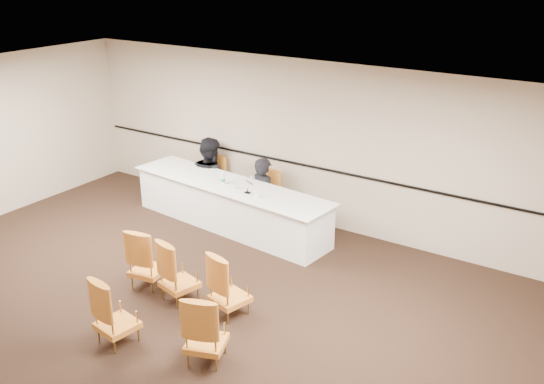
{
  "coord_description": "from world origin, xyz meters",
  "views": [
    {
      "loc": [
        5.2,
        -5.07,
        4.68
      ],
      "look_at": [
        0.17,
        2.6,
        1.06
      ],
      "focal_mm": 40.0,
      "sensor_mm": 36.0,
      "label": 1
    }
  ],
  "objects_px": {
    "panelist_main": "(264,201)",
    "panelist_main_chair": "(264,196)",
    "microphone": "(247,185)",
    "aud_chair_back_mid": "(116,310)",
    "panelist_second_chair": "(211,180)",
    "aud_chair_front_mid": "(179,270)",
    "water_bottle": "(223,177)",
    "panelist_second": "(211,183)",
    "aud_chair_front_left": "(147,257)",
    "panel_table": "(230,205)",
    "drinking_glass": "(235,186)",
    "aud_chair_back_right": "(206,327)",
    "aud_chair_front_right": "(230,284)",
    "coffee_cup": "(256,194)"
  },
  "relations": [
    {
      "from": "panelist_second",
      "to": "aud_chair_back_mid",
      "type": "height_order",
      "value": "panelist_second"
    },
    {
      "from": "panelist_second",
      "to": "aud_chair_back_mid",
      "type": "distance_m",
      "value": 4.77
    },
    {
      "from": "panelist_main",
      "to": "aud_chair_front_mid",
      "type": "relative_size",
      "value": 1.77
    },
    {
      "from": "aud_chair_front_mid",
      "to": "aud_chair_front_right",
      "type": "relative_size",
      "value": 1.0
    },
    {
      "from": "panelist_second_chair",
      "to": "aud_chair_front_right",
      "type": "xyz_separation_m",
      "value": [
        2.75,
        -3.05,
        0.0
      ]
    },
    {
      "from": "panel_table",
      "to": "panelist_main_chair",
      "type": "bearing_deg",
      "value": 63.22
    },
    {
      "from": "panelist_main_chair",
      "to": "aud_chair_back_right",
      "type": "bearing_deg",
      "value": -59.85
    },
    {
      "from": "panelist_main",
      "to": "aud_chair_back_right",
      "type": "height_order",
      "value": "panelist_main"
    },
    {
      "from": "panel_table",
      "to": "drinking_glass",
      "type": "distance_m",
      "value": 0.52
    },
    {
      "from": "water_bottle",
      "to": "aud_chair_back_mid",
      "type": "xyz_separation_m",
      "value": [
        1.05,
        -3.61,
        -0.48
      ]
    },
    {
      "from": "panelist_main_chair",
      "to": "panelist_second_chair",
      "type": "distance_m",
      "value": 1.36
    },
    {
      "from": "aud_chair_front_mid",
      "to": "panelist_second",
      "type": "bearing_deg",
      "value": 135.55
    },
    {
      "from": "aud_chair_back_right",
      "to": "panelist_second",
      "type": "bearing_deg",
      "value": 107.67
    },
    {
      "from": "panel_table",
      "to": "drinking_glass",
      "type": "bearing_deg",
      "value": -25.51
    },
    {
      "from": "microphone",
      "to": "panel_table",
      "type": "bearing_deg",
      "value": 155.19
    },
    {
      "from": "microphone",
      "to": "coffee_cup",
      "type": "distance_m",
      "value": 0.24
    },
    {
      "from": "panelist_main_chair",
      "to": "drinking_glass",
      "type": "bearing_deg",
      "value": -96.68
    },
    {
      "from": "water_bottle",
      "to": "aud_chair_back_mid",
      "type": "bearing_deg",
      "value": -73.83
    },
    {
      "from": "panel_table",
      "to": "microphone",
      "type": "bearing_deg",
      "value": -13.55
    },
    {
      "from": "microphone",
      "to": "coffee_cup",
      "type": "relative_size",
      "value": 2.32
    },
    {
      "from": "panelist_main",
      "to": "water_bottle",
      "type": "xyz_separation_m",
      "value": [
        -0.46,
        -0.61,
        0.56
      ]
    },
    {
      "from": "panelist_second",
      "to": "water_bottle",
      "type": "distance_m",
      "value": 1.28
    },
    {
      "from": "panelist_main_chair",
      "to": "coffee_cup",
      "type": "xyz_separation_m",
      "value": [
        0.39,
        -0.81,
        0.41
      ]
    },
    {
      "from": "panelist_main_chair",
      "to": "panelist_second_chair",
      "type": "bearing_deg",
      "value": -180.0
    },
    {
      "from": "microphone",
      "to": "aud_chair_front_left",
      "type": "relative_size",
      "value": 0.3
    },
    {
      "from": "panelist_second_chair",
      "to": "aud_chair_back_mid",
      "type": "bearing_deg",
      "value": -60.39
    },
    {
      "from": "drinking_glass",
      "to": "coffee_cup",
      "type": "relative_size",
      "value": 0.82
    },
    {
      "from": "drinking_glass",
      "to": "microphone",
      "type": "bearing_deg",
      "value": -10.2
    },
    {
      "from": "panelist_second_chair",
      "to": "aud_chair_front_left",
      "type": "height_order",
      "value": "same"
    },
    {
      "from": "water_bottle",
      "to": "panelist_main_chair",
      "type": "bearing_deg",
      "value": 52.88
    },
    {
      "from": "aud_chair_front_right",
      "to": "aud_chair_back_right",
      "type": "height_order",
      "value": "same"
    },
    {
      "from": "coffee_cup",
      "to": "drinking_glass",
      "type": "bearing_deg",
      "value": 167.4
    },
    {
      "from": "microphone",
      "to": "aud_chair_back_mid",
      "type": "height_order",
      "value": "microphone"
    },
    {
      "from": "panelist_second",
      "to": "aud_chair_front_mid",
      "type": "height_order",
      "value": "panelist_second"
    },
    {
      "from": "panelist_second",
      "to": "aud_chair_front_left",
      "type": "height_order",
      "value": "panelist_second"
    },
    {
      "from": "aud_chair_front_mid",
      "to": "aud_chair_front_right",
      "type": "height_order",
      "value": "same"
    },
    {
      "from": "aud_chair_front_right",
      "to": "aud_chair_back_right",
      "type": "distance_m",
      "value": 1.06
    },
    {
      "from": "aud_chair_front_left",
      "to": "aud_chair_front_mid",
      "type": "bearing_deg",
      "value": -13.73
    },
    {
      "from": "panelist_main",
      "to": "panelist_main_chair",
      "type": "distance_m",
      "value": 0.08
    },
    {
      "from": "panelist_second",
      "to": "aud_chair_front_mid",
      "type": "distance_m",
      "value": 3.67
    },
    {
      "from": "panel_table",
      "to": "panelist_second_chair",
      "type": "distance_m",
      "value": 1.22
    },
    {
      "from": "coffee_cup",
      "to": "aud_chair_front_mid",
      "type": "bearing_deg",
      "value": -85.59
    },
    {
      "from": "aud_chair_front_mid",
      "to": "aud_chair_back_mid",
      "type": "relative_size",
      "value": 1.0
    },
    {
      "from": "aud_chair_front_mid",
      "to": "panelist_main",
      "type": "bearing_deg",
      "value": 114.65
    },
    {
      "from": "panelist_main",
      "to": "panelist_second_chair",
      "type": "distance_m",
      "value": 1.37
    },
    {
      "from": "drinking_glass",
      "to": "aud_chair_back_right",
      "type": "bearing_deg",
      "value": -59.0
    },
    {
      "from": "microphone",
      "to": "aud_chair_back_right",
      "type": "height_order",
      "value": "microphone"
    },
    {
      "from": "water_bottle",
      "to": "aud_chair_back_mid",
      "type": "relative_size",
      "value": 0.26
    },
    {
      "from": "panelist_main_chair",
      "to": "aud_chair_front_right",
      "type": "distance_m",
      "value": 3.23
    },
    {
      "from": "aud_chair_back_mid",
      "to": "aud_chair_back_right",
      "type": "height_order",
      "value": "same"
    }
  ]
}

